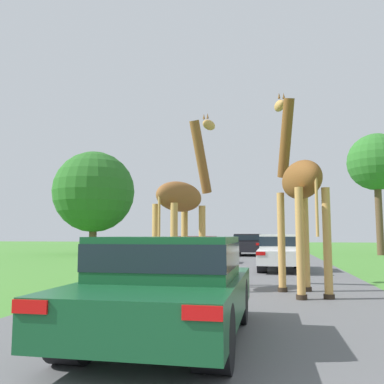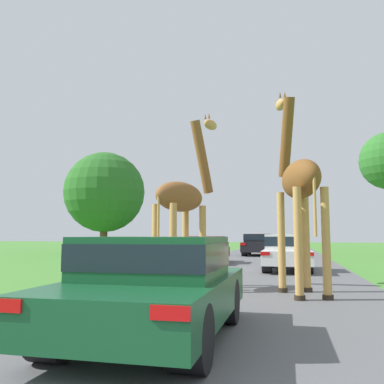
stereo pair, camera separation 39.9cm
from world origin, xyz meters
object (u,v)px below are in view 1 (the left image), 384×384
Objects in this scene: car_queue_right at (197,249)px; tree_right_cluster at (377,163)px; giraffe_near_road at (183,201)px; car_lead_maroon at (169,284)px; car_far_ahead at (281,251)px; giraffe_companion at (299,186)px; tree_centre_back at (94,192)px; car_queue_left at (248,244)px.

tree_right_cluster is at bearing 42.71° from car_queue_right.
giraffe_near_road is 5.40m from car_lead_maroon.
car_far_ahead is at bearing 81.26° from car_lead_maroon.
car_far_ahead is 0.47× the size of tree_right_cluster.
giraffe_companion is 11.22m from car_queue_right.
car_far_ahead is at bearing -41.00° from tree_centre_back.
tree_right_cluster is (8.78, 25.00, 5.75)m from car_lead_maroon.
giraffe_near_road is at bearing -113.51° from car_far_ahead.
car_queue_right is 0.52× the size of tree_centre_back.
giraffe_companion is 21.84m from tree_right_cluster.
giraffe_near_road is 0.94× the size of giraffe_companion.
tree_centre_back is (-10.66, 17.62, 2.29)m from giraffe_near_road.
car_queue_right is 5.42m from car_far_ahead.
giraffe_companion reaches higher than car_far_ahead.
car_far_ahead is (4.03, -3.62, 0.05)m from car_queue_right.
giraffe_companion reaches higher than car_queue_right.
tree_centre_back is 0.89× the size of tree_right_cluster.
tree_centre_back is (-11.33, -0.30, 3.81)m from car_queue_left.
tree_right_cluster is (20.36, 2.30, 1.90)m from tree_centre_back.
tree_right_cluster reaches higher than tree_centre_back.
tree_right_cluster is at bearing 6.43° from tree_centre_back.
car_lead_maroon is 11.28m from car_far_ahead.
giraffe_companion is at bearing -108.24° from tree_right_cluster.
tree_right_cluster is (11.09, 10.24, 5.78)m from car_queue_right.
car_queue_left is at bearing 79.34° from giraffe_companion.
car_queue_right is 12.81m from tree_centre_back.
giraffe_near_road reaches higher than car_lead_maroon.
giraffe_near_road is at bearing -58.81° from tree_centre_back.
tree_right_cluster reaches higher than car_far_ahead.
tree_centre_back reaches higher than car_lead_maroon.
giraffe_near_road is at bearing -115.97° from tree_right_cluster.
car_far_ahead reaches higher than car_queue_right.
car_queue_left is at bearing 99.43° from car_far_ahead.
giraffe_companion reaches higher than giraffe_near_road.
giraffe_companion is at bearing 15.49° from giraffe_near_road.
giraffe_companion is 1.26× the size of car_queue_left.
tree_centre_back is at bearing 139.00° from car_far_ahead.
tree_right_cluster is (6.73, 20.40, 3.94)m from giraffe_companion.
car_lead_maroon is at bearing -81.09° from car_queue_right.
car_queue_right is 8.49m from car_queue_left.
car_lead_maroon is 0.95× the size of car_queue_left.
giraffe_companion is (2.97, -0.49, 0.25)m from giraffe_near_road.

